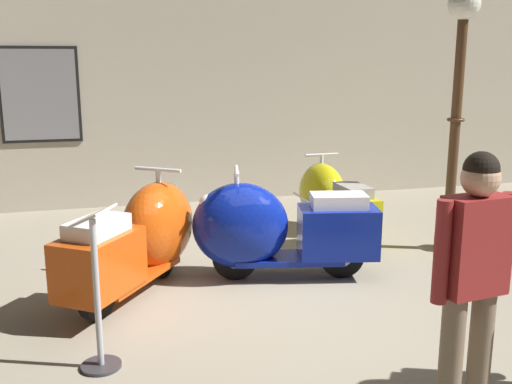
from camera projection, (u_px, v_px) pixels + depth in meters
The scene contains 8 objects.
ground_plane at pixel (287, 304), 5.14m from camera, with size 60.00×60.00×0.00m, color gray.
showroom_back_wall at pixel (190, 82), 8.61m from camera, with size 18.00×0.63×3.59m.
scooter_0 at pixel (142, 237), 5.40m from camera, with size 1.46×1.76×1.10m.
scooter_1 at pixel (270, 229), 5.67m from camera, with size 1.86×0.87×1.10m.
scooter_2 at pixel (330, 200), 7.09m from camera, with size 0.55×1.62×0.98m.
lamppost at pixel (458, 93), 6.29m from camera, with size 0.34×0.34×2.84m.
visitor_1 at pixel (473, 271), 3.30m from camera, with size 0.54×0.29×1.61m.
info_stanchion at pixel (97, 303), 3.98m from camera, with size 0.34×0.39×1.15m.
Camera 1 is at (-1.49, -4.58, 2.08)m, focal length 41.08 mm.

